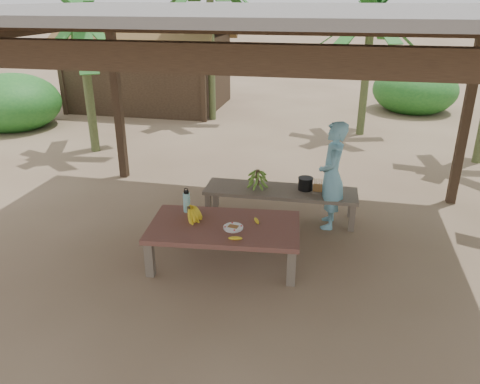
% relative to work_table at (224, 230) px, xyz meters
% --- Properties ---
extents(ground, '(80.00, 80.00, 0.00)m').
position_rel_work_table_xyz_m(ground, '(0.30, 0.21, -0.43)').
color(ground, brown).
rests_on(ground, ground).
extents(pavilion, '(6.60, 5.60, 2.95)m').
position_rel_work_table_xyz_m(pavilion, '(0.29, 0.19, 2.34)').
color(pavilion, black).
rests_on(pavilion, ground).
extents(work_table, '(1.89, 1.17, 0.50)m').
position_rel_work_table_xyz_m(work_table, '(0.00, 0.00, 0.00)').
color(work_table, brown).
rests_on(work_table, ground).
extents(bench, '(2.21, 0.65, 0.45)m').
position_rel_work_table_xyz_m(bench, '(0.50, 1.37, -0.04)').
color(bench, brown).
rests_on(bench, ground).
extents(ripe_banana_bunch, '(0.38, 0.36, 0.19)m').
position_rel_work_table_xyz_m(ripe_banana_bunch, '(-0.46, 0.05, 0.16)').
color(ripe_banana_bunch, yellow).
rests_on(ripe_banana_bunch, work_table).
extents(plate, '(0.24, 0.24, 0.04)m').
position_rel_work_table_xyz_m(plate, '(0.13, -0.08, 0.08)').
color(plate, white).
rests_on(plate, work_table).
extents(loose_banana_front, '(0.17, 0.12, 0.04)m').
position_rel_work_table_xyz_m(loose_banana_front, '(0.21, -0.34, 0.09)').
color(loose_banana_front, yellow).
rests_on(loose_banana_front, work_table).
extents(loose_banana_side, '(0.11, 0.14, 0.04)m').
position_rel_work_table_xyz_m(loose_banana_side, '(0.37, 0.15, 0.09)').
color(loose_banana_side, yellow).
rests_on(loose_banana_side, work_table).
extents(water_flask, '(0.09, 0.09, 0.33)m').
position_rel_work_table_xyz_m(water_flask, '(-0.56, 0.27, 0.20)').
color(water_flask, '#40C4C9').
rests_on(water_flask, work_table).
extents(green_banana_stalk, '(0.26, 0.26, 0.30)m').
position_rel_work_table_xyz_m(green_banana_stalk, '(0.16, 1.36, 0.16)').
color(green_banana_stalk, '#598C2D').
rests_on(green_banana_stalk, bench).
extents(cooking_pot, '(0.21, 0.21, 0.18)m').
position_rel_work_table_xyz_m(cooking_pot, '(0.85, 1.45, 0.10)').
color(cooking_pot, black).
rests_on(cooking_pot, bench).
extents(skewer_rack, '(0.18, 0.08, 0.24)m').
position_rel_work_table_xyz_m(skewer_rack, '(1.05, 1.33, 0.14)').
color(skewer_rack, '#A57F47').
rests_on(skewer_rack, bench).
extents(woman, '(0.38, 0.57, 1.52)m').
position_rel_work_table_xyz_m(woman, '(1.22, 1.27, 0.33)').
color(woman, '#74BDDB').
rests_on(woman, ground).
extents(hut, '(4.40, 3.43, 2.85)m').
position_rel_work_table_xyz_m(hut, '(-4.20, 8.21, 0.67)').
color(hut, black).
rests_on(hut, ground).
extents(banana_plant_n, '(1.80, 1.80, 3.00)m').
position_rel_work_table_xyz_m(banana_plant_n, '(1.77, 6.32, 2.08)').
color(banana_plant_n, '#596638').
rests_on(banana_plant_n, ground).
extents(banana_plant_w, '(1.80, 1.80, 2.85)m').
position_rel_work_table_xyz_m(banana_plant_w, '(-3.77, 3.80, 1.94)').
color(banana_plant_w, '#596638').
rests_on(banana_plant_w, ground).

